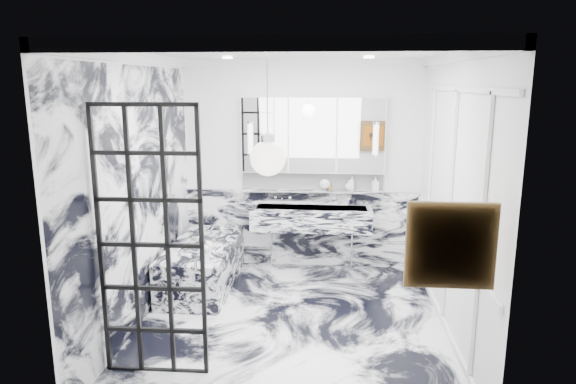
# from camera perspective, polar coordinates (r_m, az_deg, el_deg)

# --- Properties ---
(floor) EXTENTS (3.60, 3.60, 0.00)m
(floor) POSITION_cam_1_polar(r_m,az_deg,el_deg) (5.66, 0.28, -14.20)
(floor) COLOR white
(floor) RESTS_ON ground
(ceiling) EXTENTS (3.60, 3.60, 0.00)m
(ceiling) POSITION_cam_1_polar(r_m,az_deg,el_deg) (5.08, 0.31, 15.37)
(ceiling) COLOR white
(ceiling) RESTS_ON wall_back
(wall_back) EXTENTS (3.60, 0.00, 3.60)m
(wall_back) POSITION_cam_1_polar(r_m,az_deg,el_deg) (6.96, 1.51, 2.96)
(wall_back) COLOR white
(wall_back) RESTS_ON floor
(wall_front) EXTENTS (3.60, 0.00, 3.60)m
(wall_front) POSITION_cam_1_polar(r_m,az_deg,el_deg) (3.47, -2.17, -6.69)
(wall_front) COLOR white
(wall_front) RESTS_ON floor
(wall_left) EXTENTS (0.00, 3.60, 3.60)m
(wall_left) POSITION_cam_1_polar(r_m,az_deg,el_deg) (5.56, -16.39, 0.08)
(wall_left) COLOR white
(wall_left) RESTS_ON floor
(wall_right) EXTENTS (0.00, 3.60, 3.60)m
(wall_right) POSITION_cam_1_polar(r_m,az_deg,el_deg) (5.31, 17.77, -0.56)
(wall_right) COLOR white
(wall_right) RESTS_ON floor
(marble_clad_back) EXTENTS (3.18, 0.05, 1.05)m
(marble_clad_back) POSITION_cam_1_polar(r_m,az_deg,el_deg) (7.13, 1.46, -4.03)
(marble_clad_back) COLOR white
(marble_clad_back) RESTS_ON floor
(marble_clad_left) EXTENTS (0.02, 3.56, 2.68)m
(marble_clad_left) POSITION_cam_1_polar(r_m,az_deg,el_deg) (5.56, -16.20, -0.53)
(marble_clad_left) COLOR white
(marble_clad_left) RESTS_ON floor
(panel_molding) EXTENTS (0.03, 3.40, 2.30)m
(panel_molding) POSITION_cam_1_polar(r_m,az_deg,el_deg) (5.33, 17.49, -1.60)
(panel_molding) COLOR white
(panel_molding) RESTS_ON floor
(soap_bottle_a) EXTENTS (0.09, 0.09, 0.19)m
(soap_bottle_a) POSITION_cam_1_polar(r_m,az_deg,el_deg) (6.90, 7.11, 0.98)
(soap_bottle_a) COLOR #8C5919
(soap_bottle_a) RESTS_ON ledge
(soap_bottle_b) EXTENTS (0.09, 0.10, 0.19)m
(soap_bottle_b) POSITION_cam_1_polar(r_m,az_deg,el_deg) (6.92, 9.68, 0.93)
(soap_bottle_b) COLOR #4C4C51
(soap_bottle_b) RESTS_ON ledge
(soap_bottle_c) EXTENTS (0.13, 0.13, 0.13)m
(soap_bottle_c) POSITION_cam_1_polar(r_m,az_deg,el_deg) (6.90, 6.78, 0.76)
(soap_bottle_c) COLOR silver
(soap_bottle_c) RESTS_ON ledge
(face_pot) EXTENTS (0.14, 0.14, 0.14)m
(face_pot) POSITION_cam_1_polar(r_m,az_deg,el_deg) (6.90, 4.11, 0.87)
(face_pot) COLOR white
(face_pot) RESTS_ON ledge
(amber_bottle) EXTENTS (0.04, 0.04, 0.10)m
(amber_bottle) POSITION_cam_1_polar(r_m,az_deg,el_deg) (6.90, 4.63, 0.66)
(amber_bottle) COLOR #8C5919
(amber_bottle) RESTS_ON ledge
(flower_vase) EXTENTS (0.08, 0.08, 0.12)m
(flower_vase) POSITION_cam_1_polar(r_m,az_deg,el_deg) (5.79, -9.08, -7.21)
(flower_vase) COLOR silver
(flower_vase) RESTS_ON bathtub
(crittall_door) EXTENTS (0.88, 0.05, 2.34)m
(crittall_door) POSITION_cam_1_polar(r_m,az_deg,el_deg) (4.50, -15.03, -5.70)
(crittall_door) COLOR black
(crittall_door) RESTS_ON floor
(artwork) EXTENTS (0.49, 0.05, 0.49)m
(artwork) POSITION_cam_1_polar(r_m,az_deg,el_deg) (3.55, 17.63, -5.69)
(artwork) COLOR #BE5C13
(artwork) RESTS_ON wall_front
(pendant_light) EXTENTS (0.26, 0.26, 0.26)m
(pendant_light) POSITION_cam_1_polar(r_m,az_deg,el_deg) (3.74, -2.25, 3.77)
(pendant_light) COLOR white
(pendant_light) RESTS_ON ceiling
(trough_sink) EXTENTS (1.60, 0.45, 0.30)m
(trough_sink) POSITION_cam_1_polar(r_m,az_deg,el_deg) (6.85, 2.61, -2.92)
(trough_sink) COLOR silver
(trough_sink) RESTS_ON wall_back
(ledge) EXTENTS (1.90, 0.14, 0.04)m
(ledge) POSITION_cam_1_polar(r_m,az_deg,el_deg) (6.93, 2.70, 0.15)
(ledge) COLOR silver
(ledge) RESTS_ON wall_back
(subway_tile) EXTENTS (1.90, 0.03, 0.23)m
(subway_tile) POSITION_cam_1_polar(r_m,az_deg,el_deg) (6.97, 2.73, 1.34)
(subway_tile) COLOR white
(subway_tile) RESTS_ON wall_back
(mirror_cabinet) EXTENTS (1.90, 0.16, 1.00)m
(mirror_cabinet) POSITION_cam_1_polar(r_m,az_deg,el_deg) (6.82, 2.76, 6.33)
(mirror_cabinet) COLOR white
(mirror_cabinet) RESTS_ON wall_back
(sconce_left) EXTENTS (0.07, 0.07, 0.40)m
(sconce_left) POSITION_cam_1_polar(r_m,az_deg,el_deg) (6.81, -4.22, 5.96)
(sconce_left) COLOR white
(sconce_left) RESTS_ON mirror_cabinet
(sconce_right) EXTENTS (0.07, 0.07, 0.40)m
(sconce_right) POSITION_cam_1_polar(r_m,az_deg,el_deg) (6.75, 9.73, 5.76)
(sconce_right) COLOR white
(sconce_right) RESTS_ON mirror_cabinet
(bathtub) EXTENTS (0.75, 1.65, 0.55)m
(bathtub) POSITION_cam_1_polar(r_m,az_deg,el_deg) (6.56, -9.45, -7.98)
(bathtub) COLOR silver
(bathtub) RESTS_ON floor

